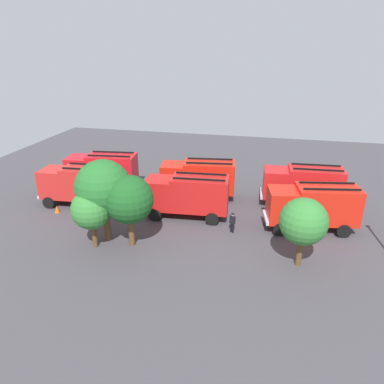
{
  "coord_description": "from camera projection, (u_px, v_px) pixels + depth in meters",
  "views": [
    {
      "loc": [
        -6.7,
        29.34,
        13.94
      ],
      "look_at": [
        0.0,
        0.0,
        1.4
      ],
      "focal_mm": 33.14,
      "sensor_mm": 36.0,
      "label": 1
    }
  ],
  "objects": [
    {
      "name": "fire_truck_0",
      "position": [
        303.0,
        184.0,
        32.47
      ],
      "size": [
        7.33,
        3.08,
        3.88
      ],
      "rotation": [
        0.0,
        0.0,
        0.06
      ],
      "color": "red",
      "rests_on": "ground"
    },
    {
      "name": "ground_plane",
      "position": [
        192.0,
        206.0,
        33.15
      ],
      "size": [
        56.9,
        56.9,
        0.0
      ],
      "primitive_type": "plane",
      "color": "#423F44"
    },
    {
      "name": "fire_truck_4",
      "position": [
        188.0,
        194.0,
        30.25
      ],
      "size": [
        7.35,
        3.17,
        3.88
      ],
      "rotation": [
        0.0,
        0.0,
        0.07
      ],
      "color": "red",
      "rests_on": "ground"
    },
    {
      "name": "firefighter_0",
      "position": [
        232.0,
        222.0,
        28.14
      ],
      "size": [
        0.48,
        0.45,
        1.67
      ],
      "rotation": [
        0.0,
        0.0,
        4.06
      ],
      "color": "black",
      "rests_on": "ground"
    },
    {
      "name": "traffic_cone_1",
      "position": [
        153.0,
        192.0,
        35.34
      ],
      "size": [
        0.47,
        0.47,
        0.68
      ],
      "primitive_type": "cone",
      "color": "#F2600C",
      "rests_on": "ground"
    },
    {
      "name": "tree_0",
      "position": [
        303.0,
        222.0,
        23.03
      ],
      "size": [
        3.16,
        3.16,
        4.89
      ],
      "color": "brown",
      "rests_on": "ground"
    },
    {
      "name": "tree_2",
      "position": [
        103.0,
        188.0,
        25.81
      ],
      "size": [
        4.13,
        4.13,
        6.39
      ],
      "color": "brown",
      "rests_on": "ground"
    },
    {
      "name": "fire_truck_2",
      "position": [
        102.0,
        169.0,
        36.26
      ],
      "size": [
        7.44,
        3.43,
        3.88
      ],
      "rotation": [
        0.0,
        0.0,
        0.12
      ],
      "color": "red",
      "rests_on": "ground"
    },
    {
      "name": "tree_3",
      "position": [
        91.0,
        210.0,
        25.34
      ],
      "size": [
        2.91,
        2.91,
        4.51
      ],
      "color": "brown",
      "rests_on": "ground"
    },
    {
      "name": "firefighter_1",
      "position": [
        156.0,
        184.0,
        35.44
      ],
      "size": [
        0.45,
        0.3,
        1.82
      ],
      "rotation": [
        0.0,
        0.0,
        4.86
      ],
      "color": "black",
      "rests_on": "ground"
    },
    {
      "name": "tree_1",
      "position": [
        129.0,
        200.0,
        25.3
      ],
      "size": [
        3.55,
        3.55,
        5.5
      ],
      "color": "brown",
      "rests_on": "ground"
    },
    {
      "name": "fire_truck_3",
      "position": [
        313.0,
        205.0,
        28.15
      ],
      "size": [
        7.51,
        3.73,
        3.88
      ],
      "rotation": [
        0.0,
        0.0,
        0.17
      ],
      "color": "red",
      "rests_on": "ground"
    },
    {
      "name": "fire_truck_1",
      "position": [
        198.0,
        177.0,
        34.08
      ],
      "size": [
        7.45,
        3.49,
        3.88
      ],
      "rotation": [
        0.0,
        0.0,
        0.13
      ],
      "color": "red",
      "rests_on": "ground"
    },
    {
      "name": "fire_truck_5",
      "position": [
        80.0,
        183.0,
        32.59
      ],
      "size": [
        7.35,
        3.14,
        3.88
      ],
      "rotation": [
        0.0,
        0.0,
        0.07
      ],
      "color": "red",
      "rests_on": "ground"
    },
    {
      "name": "traffic_cone_0",
      "position": [
        57.0,
        209.0,
        31.74
      ],
      "size": [
        0.44,
        0.44,
        0.63
      ],
      "primitive_type": "cone",
      "color": "#F2600C",
      "rests_on": "ground"
    }
  ]
}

